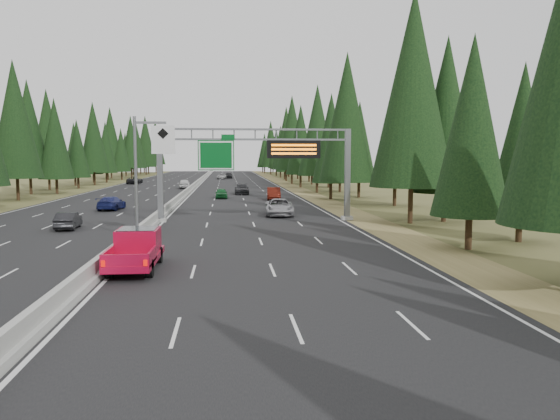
{
  "coord_description": "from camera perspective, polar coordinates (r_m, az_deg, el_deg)",
  "views": [
    {
      "loc": [
        5.87,
        -11.11,
        5.43
      ],
      "look_at": [
        8.91,
        20.0,
        2.43
      ],
      "focal_mm": 35.0,
      "sensor_mm": 36.0,
      "label": 1
    }
  ],
  "objects": [
    {
      "name": "median_barrier",
      "position": [
        91.44,
        -9.26,
        2.27
      ],
      "size": [
        0.7,
        260.0,
        0.85
      ],
      "color": "gray",
      "rests_on": "road"
    },
    {
      "name": "car_ahead_dkred",
      "position": [
        69.73,
        -0.66,
        1.74
      ],
      "size": [
        1.97,
        4.9,
        1.58
      ],
      "primitive_type": "imported",
      "rotation": [
        0.0,
        0.0,
        -0.06
      ],
      "color": "#52140B",
      "rests_on": "road"
    },
    {
      "name": "sign_gantry",
      "position": [
        46.09,
        -1.8,
        5.28
      ],
      "size": [
        16.75,
        0.98,
        7.8
      ],
      "color": "slate",
      "rests_on": "road"
    },
    {
      "name": "car_ahead_dkgrey",
      "position": [
        80.6,
        -4.02,
        2.19
      ],
      "size": [
        2.13,
        5.15,
        1.49
      ],
      "primitive_type": "imported",
      "rotation": [
        0.0,
        0.0,
        -0.01
      ],
      "color": "#232326",
      "rests_on": "road"
    },
    {
      "name": "red_pickup",
      "position": [
        27.41,
        -14.71,
        -3.73
      ],
      "size": [
        2.07,
        5.8,
        1.89
      ],
      "color": "black",
      "rests_on": "road"
    },
    {
      "name": "car_onc_blue",
      "position": [
        58.79,
        -17.22,
        0.7
      ],
      "size": [
        2.4,
        4.99,
        1.4
      ],
      "primitive_type": "imported",
      "rotation": [
        0.0,
        0.0,
        3.05
      ],
      "color": "navy",
      "rests_on": "road"
    },
    {
      "name": "car_onc_white",
      "position": [
        96.78,
        -9.95,
        2.72
      ],
      "size": [
        2.19,
        4.93,
        1.65
      ],
      "primitive_type": "imported",
      "rotation": [
        0.0,
        0.0,
        3.19
      ],
      "color": "silver",
      "rests_on": "road"
    },
    {
      "name": "road",
      "position": [
        91.46,
        -9.26,
        2.03
      ],
      "size": [
        32.0,
        260.0,
        0.08
      ],
      "primitive_type": "cube",
      "color": "black",
      "rests_on": "ground"
    },
    {
      "name": "car_ahead_white",
      "position": [
        138.57,
        -6.11,
        3.51
      ],
      "size": [
        2.44,
        4.77,
        1.29
      ],
      "primitive_type": "imported",
      "rotation": [
        0.0,
        0.0,
        -0.06
      ],
      "color": "#B2B2B2",
      "rests_on": "road"
    },
    {
      "name": "car_ahead_far",
      "position": [
        142.85,
        -5.39,
        3.63
      ],
      "size": [
        2.0,
        4.67,
        1.57
      ],
      "primitive_type": "imported",
      "rotation": [
        0.0,
        0.0,
        -0.03
      ],
      "color": "black",
      "rests_on": "road"
    },
    {
      "name": "car_ahead_green",
      "position": [
        72.6,
        -6.15,
        1.76
      ],
      "size": [
        1.66,
        3.96,
        1.34
      ],
      "primitive_type": "imported",
      "rotation": [
        0.0,
        0.0,
        0.02
      ],
      "color": "#135624",
      "rests_on": "road"
    },
    {
      "name": "car_onc_far",
      "position": [
        116.37,
        -14.94,
        3.03
      ],
      "size": [
        2.74,
        5.5,
        1.5
      ],
      "primitive_type": "imported",
      "rotation": [
        0.0,
        0.0,
        3.09
      ],
      "color": "black",
      "rests_on": "road"
    },
    {
      "name": "shoulder_left",
      "position": [
        94.29,
        -20.12,
        1.87
      ],
      "size": [
        3.6,
        260.0,
        0.06
      ],
      "primitive_type": "cube",
      "color": "#4E4F25",
      "rests_on": "ground"
    },
    {
      "name": "hov_sign_pole",
      "position": [
        36.47,
        -13.95,
        4.22
      ],
      "size": [
        2.8,
        0.5,
        8.0
      ],
      "color": "slate",
      "rests_on": "road"
    },
    {
      "name": "tree_row_left",
      "position": [
        94.75,
        -22.79,
        7.39
      ],
      "size": [
        12.35,
        243.79,
        18.94
      ],
      "color": "black",
      "rests_on": "ground"
    },
    {
      "name": "car_onc_near",
      "position": [
        43.97,
        -21.25,
        -1.03
      ],
      "size": [
        1.67,
        4.02,
        1.29
      ],
      "primitive_type": "imported",
      "rotation": [
        0.0,
        0.0,
        3.22
      ],
      "color": "black",
      "rests_on": "road"
    },
    {
      "name": "silver_minivan",
      "position": [
        50.63,
        -0.08,
        0.3
      ],
      "size": [
        2.91,
        5.71,
        1.54
      ],
      "primitive_type": "imported",
      "rotation": [
        0.0,
        0.0,
        -0.06
      ],
      "color": "#99989C",
      "rests_on": "road"
    },
    {
      "name": "tree_row_right",
      "position": [
        81.2,
        5.7,
        8.14
      ],
      "size": [
        11.89,
        242.24,
        18.97
      ],
      "color": "black",
      "rests_on": "ground"
    },
    {
      "name": "shoulder_right",
      "position": [
        92.05,
        1.88,
        2.12
      ],
      "size": [
        3.6,
        260.0,
        0.06
      ],
      "primitive_type": "cube",
      "color": "olive",
      "rests_on": "ground"
    }
  ]
}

